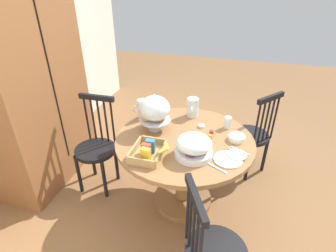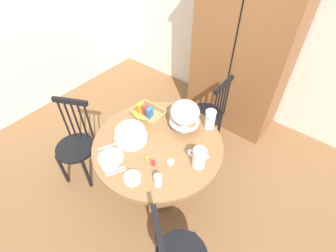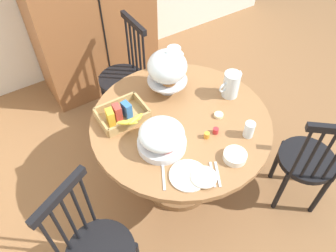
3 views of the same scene
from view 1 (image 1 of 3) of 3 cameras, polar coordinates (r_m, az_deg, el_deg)
name	(u,v)px [view 1 (image 1 of 3)]	position (r m, az deg, el deg)	size (l,w,h in m)	color
ground_plane	(181,192)	(2.89, 2.81, -13.78)	(10.00, 10.00, 0.00)	brown
wooden_armoire	(30,92)	(2.93, -27.11, 6.48)	(1.18, 0.60, 1.96)	brown
dining_table	(184,158)	(2.46, 3.39, -6.83)	(1.20, 1.20, 0.74)	olive
windsor_chair_near_window	(96,148)	(2.80, -14.87, -4.61)	(0.40, 0.40, 0.97)	black
windsor_chair_facing_door	(252,136)	(3.03, 17.21, -2.05)	(0.47, 0.47, 0.97)	black
pastry_stand_with_dome	(155,109)	(2.37, -2.85, 3.50)	(0.28, 0.28, 0.34)	silver
fruit_platter_covered	(194,146)	(2.09, 5.46, -4.29)	(0.30, 0.30, 0.18)	silver
orange_juice_pitcher	(193,108)	(2.66, 5.23, 3.78)	(0.20, 0.11, 0.19)	silver
milk_pitcher	(143,110)	(2.62, -5.34, 3.40)	(0.11, 0.17, 0.19)	silver
cereal_basket	(150,151)	(2.10, -3.89, -5.33)	(0.32, 0.30, 0.12)	tan
china_plate_large	(228,159)	(2.13, 12.53, -6.91)	(0.22, 0.22, 0.01)	white
china_plate_small	(237,155)	(2.17, 14.35, -5.90)	(0.15, 0.15, 0.01)	white
cereal_bowl	(237,138)	(2.37, 14.30, -2.44)	(0.14, 0.14, 0.04)	white
drinking_glass	(228,123)	(2.51, 12.50, 0.71)	(0.06, 0.06, 0.11)	silver
butter_dish	(202,126)	(2.51, 7.11, -0.02)	(0.06, 0.06, 0.02)	beige
jam_jar_strawberry	(211,133)	(2.40, 9.12, -1.41)	(0.04, 0.04, 0.04)	#B7282D
jam_jar_apricot	(210,137)	(2.34, 8.88, -2.27)	(0.04, 0.04, 0.04)	orange
table_knife	(238,152)	(2.23, 14.50, -5.35)	(0.17, 0.01, 0.01)	silver
dinner_fork	(240,151)	(2.25, 14.90, -5.02)	(0.17, 0.01, 0.01)	silver
soup_spoon	(217,168)	(2.03, 10.33, -8.74)	(0.17, 0.01, 0.01)	silver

